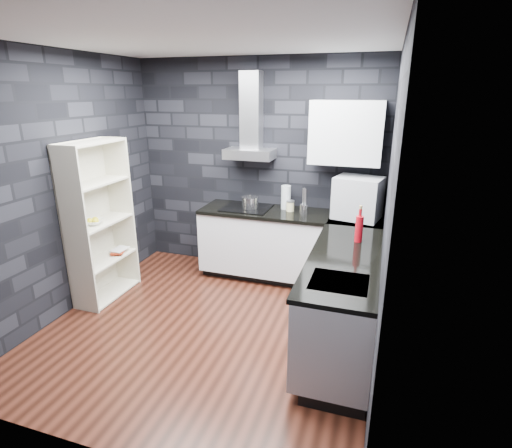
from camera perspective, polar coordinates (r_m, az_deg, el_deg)
The scene contains 28 objects.
ground at distance 4.25m, azimuth -6.58°, elevation -14.29°, with size 3.20×3.20×0.00m, color #431D13.
ceiling at distance 3.61m, azimuth -8.28°, elevation 24.77°, with size 3.20×3.20×0.00m, color white.
wall_back at distance 5.19m, azimuth 0.34°, elevation 7.97°, with size 3.20×0.05×2.70m, color black.
wall_front at distance 2.42m, azimuth -23.87°, elevation -6.07°, with size 3.20×0.05×2.70m, color black.
wall_left at distance 4.63m, azimuth -25.95°, elevation 4.83°, with size 0.05×3.20×2.70m, color black.
wall_right at distance 3.37m, azimuth 18.59°, elevation 1.24°, with size 0.05×3.20×2.70m, color black.
toekick_back at distance 5.20m, azimuth 4.65°, elevation -7.17°, with size 2.18×0.50×0.10m, color black.
toekick_right at distance 4.02m, azimuth 12.44°, elevation -15.92°, with size 0.50×1.78×0.10m, color black.
counter_back_cab at distance 4.99m, azimuth 4.67°, elevation -2.91°, with size 2.20×0.60×0.76m, color silver.
counter_right_cab at distance 3.80m, azimuth 12.28°, elevation -10.48°, with size 0.60×1.80×0.76m, color silver.
counter_back_top at distance 4.85m, azimuth 4.76°, elevation 1.46°, with size 2.20×0.62×0.04m, color black.
counter_right_top at distance 3.63m, azimuth 12.55°, elevation -4.91°, with size 0.62×1.80×0.04m, color black.
counter_corner_top at distance 4.75m, azimuth 14.20°, elevation 0.58°, with size 0.62×0.62×0.04m, color black.
hood_body at distance 4.98m, azimuth -0.90°, elevation 9.99°, with size 0.60×0.34×0.12m, color #B3B4B8.
hood_chimney at distance 5.00m, azimuth -0.66°, elevation 15.89°, with size 0.24×0.20×0.90m, color #B3B4B8.
upper_cabinet at distance 4.70m, azimuth 12.78°, elevation 12.61°, with size 0.80×0.35×0.70m, color silver.
cooktop at distance 5.00m, azimuth -1.35°, elevation 2.35°, with size 0.58×0.50×0.01m, color black.
sink_rim at distance 3.17m, azimuth 11.79°, elevation -8.14°, with size 0.44×0.40×0.01m, color #B3B4B8.
pot at distance 4.97m, azimuth -0.85°, elevation 3.06°, with size 0.20×0.20×0.12m, color silver.
glass_vase at distance 4.96m, azimuth 4.29°, elevation 3.83°, with size 0.12×0.12×0.29m, color silver.
storage_jar at distance 4.88m, azimuth 4.91°, elevation 2.52°, with size 0.09×0.09×0.12m, color #CCC389.
utensil_crock at distance 4.76m, azimuth 6.82°, elevation 2.07°, with size 0.09×0.09×0.12m, color silver.
appliance_garage at distance 4.70m, azimuth 14.33°, elevation 3.47°, with size 0.50×0.39×0.50m, color #A9ABB0.
red_bottle at distance 3.97m, azimuth 14.50°, elevation -0.70°, with size 0.07×0.07×0.26m, color #9B0914.
bookshelf at distance 4.78m, azimuth -21.40°, elevation 0.21°, with size 0.34×0.80×1.80m, color beige.
fruit_bowl at distance 4.70m, azimuth -22.21°, elevation 0.28°, with size 0.21×0.21×0.05m, color white.
book_red at distance 5.01m, azimuth -19.99°, elevation -2.82°, with size 0.15×0.02×0.20m, color maroon.
book_second at distance 5.05m, azimuth -19.68°, elevation -2.32°, with size 0.15×0.02×0.21m, color #B2B2B2.
Camera 1 is at (1.55, -3.23, 2.29)m, focal length 28.00 mm.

